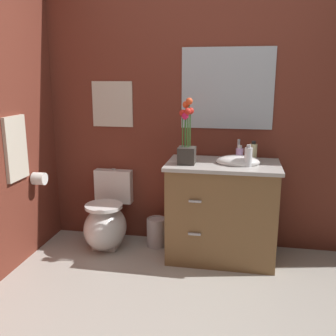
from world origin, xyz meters
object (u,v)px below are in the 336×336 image
(wall_poster, at_px, (112,104))
(toilet, at_px, (107,221))
(hanging_towel, at_px, (16,148))
(toilet_paper_roll, at_px, (39,179))
(trash_bin, at_px, (156,232))
(wall_mirror, at_px, (227,89))
(vanity_cabinet, at_px, (222,210))
(lotion_bottle, at_px, (253,152))
(soap_bottle, at_px, (248,157))
(hand_wash_bottle, at_px, (239,155))
(flower_vase, at_px, (187,143))

(wall_poster, bearing_deg, toilet, -90.00)
(hanging_towel, relative_size, toilet_paper_roll, 4.73)
(trash_bin, relative_size, hanging_towel, 0.52)
(wall_mirror, bearing_deg, toilet, -165.73)
(wall_poster, distance_m, toilet_paper_roll, 0.94)
(vanity_cabinet, relative_size, trash_bin, 3.78)
(lotion_bottle, height_order, hanging_towel, hanging_towel)
(soap_bottle, relative_size, hand_wash_bottle, 1.19)
(soap_bottle, height_order, hanging_towel, hanging_towel)
(hanging_towel, bearing_deg, wall_mirror, 22.75)
(toilet, bearing_deg, lotion_bottle, 3.97)
(hand_wash_bottle, bearing_deg, wall_poster, 167.55)
(trash_bin, bearing_deg, wall_mirror, 16.36)
(wall_poster, height_order, hanging_towel, wall_poster)
(lotion_bottle, distance_m, wall_mirror, 0.60)
(wall_poster, bearing_deg, lotion_bottle, -7.80)
(toilet, height_order, hanging_towel, hanging_towel)
(hand_wash_bottle, height_order, wall_poster, wall_poster)
(vanity_cabinet, relative_size, wall_poster, 2.46)
(vanity_cabinet, bearing_deg, wall_poster, 164.43)
(vanity_cabinet, bearing_deg, toilet_paper_roll, -173.90)
(flower_vase, xyz_separation_m, toilet_paper_roll, (-1.29, -0.09, -0.35))
(vanity_cabinet, bearing_deg, hand_wash_bottle, 14.51)
(vanity_cabinet, height_order, hand_wash_bottle, vanity_cabinet)
(flower_vase, relative_size, lotion_bottle, 3.11)
(hanging_towel, bearing_deg, hand_wash_bottle, 13.57)
(toilet, height_order, trash_bin, toilet)
(wall_mirror, distance_m, hanging_towel, 1.84)
(toilet, bearing_deg, toilet_paper_roll, -159.88)
(soap_bottle, xyz_separation_m, hand_wash_bottle, (-0.07, 0.12, -0.01))
(toilet, distance_m, hanging_towel, 1.04)
(lotion_bottle, xyz_separation_m, hanging_towel, (-1.89, -0.51, 0.06))
(trash_bin, relative_size, wall_mirror, 0.34)
(hand_wash_bottle, distance_m, wall_mirror, 0.61)
(lotion_bottle, bearing_deg, toilet_paper_roll, -171.12)
(toilet, bearing_deg, flower_vase, -8.29)
(toilet, xyz_separation_m, hand_wash_bottle, (1.18, 0.01, 0.67))
(toilet, bearing_deg, wall_mirror, 14.27)
(flower_vase, bearing_deg, soap_bottle, -0.48)
(flower_vase, distance_m, wall_mirror, 0.64)
(vanity_cabinet, distance_m, flower_vase, 0.67)
(wall_poster, distance_m, wall_mirror, 1.06)
(toilet_paper_roll, bearing_deg, hand_wash_bottle, 6.74)
(lotion_bottle, bearing_deg, soap_bottle, -102.09)
(hand_wash_bottle, xyz_separation_m, toilet_paper_roll, (-1.72, -0.20, -0.24))
(wall_poster, bearing_deg, hanging_towel, -130.63)
(hanging_towel, distance_m, toilet_paper_roll, 0.39)
(toilet, xyz_separation_m, hanging_towel, (-0.59, -0.42, 0.75))
(lotion_bottle, bearing_deg, hanging_towel, -164.84)
(lotion_bottle, bearing_deg, toilet, -176.03)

